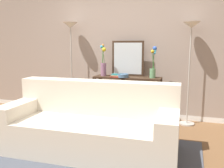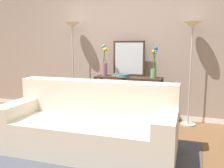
# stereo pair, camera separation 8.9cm
# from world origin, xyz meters

# --- Properties ---
(ground_plane) EXTENTS (16.00, 16.00, 0.02)m
(ground_plane) POSITION_xyz_m (0.00, 0.00, -0.01)
(ground_plane) COLOR brown
(back_wall) EXTENTS (12.00, 0.15, 2.65)m
(back_wall) POSITION_xyz_m (0.00, 1.91, 1.32)
(back_wall) COLOR white
(back_wall) RESTS_ON ground
(area_rug) EXTENTS (2.76, 1.71, 0.01)m
(area_rug) POSITION_xyz_m (0.12, -0.04, 0.01)
(area_rug) COLOR #474C56
(area_rug) RESTS_ON ground
(couch) EXTENTS (2.23, 0.98, 0.88)m
(couch) POSITION_xyz_m (0.12, 0.12, 0.31)
(couch) COLOR beige
(couch) RESTS_ON ground
(console_table) EXTENTS (1.21, 0.34, 0.79)m
(console_table) POSITION_xyz_m (0.22, 1.55, 0.54)
(console_table) COLOR #382619
(console_table) RESTS_ON ground
(floor_lamp_left) EXTENTS (0.28, 0.28, 1.78)m
(floor_lamp_left) POSITION_xyz_m (-0.92, 1.61, 1.40)
(floor_lamp_left) COLOR #B7B2A8
(floor_lamp_left) RESTS_ON ground
(floor_lamp_right) EXTENTS (0.28, 0.28, 1.73)m
(floor_lamp_right) POSITION_xyz_m (1.28, 1.61, 1.36)
(floor_lamp_right) COLOR #B7B2A8
(floor_lamp_right) RESTS_ON ground
(wall_mirror) EXTENTS (0.59, 0.02, 0.64)m
(wall_mirror) POSITION_xyz_m (0.19, 1.69, 1.11)
(wall_mirror) COLOR #382619
(wall_mirror) RESTS_ON console_table
(vase_tall_flowers) EXTENTS (0.12, 0.12, 0.58)m
(vase_tall_flowers) POSITION_xyz_m (-0.23, 1.54, 0.99)
(vase_tall_flowers) COLOR gray
(vase_tall_flowers) RESTS_ON console_table
(vase_short_flowers) EXTENTS (0.11, 0.13, 0.54)m
(vase_short_flowers) POSITION_xyz_m (0.68, 1.55, 1.00)
(vase_short_flowers) COLOR #669E6B
(vase_short_flowers) RESTS_ON console_table
(fruit_bowl) EXTENTS (0.19, 0.19, 0.06)m
(fruit_bowl) POSITION_xyz_m (0.18, 1.45, 0.82)
(fruit_bowl) COLOR #4C7093
(fruit_bowl) RESTS_ON console_table
(book_stack) EXTENTS (0.21, 0.16, 0.05)m
(book_stack) POSITION_xyz_m (0.05, 1.45, 0.82)
(book_stack) COLOR #BC3328
(book_stack) RESTS_ON console_table
(book_row_under_console) EXTENTS (0.35, 0.18, 0.11)m
(book_row_under_console) POSITION_xyz_m (-0.09, 1.55, 0.05)
(book_row_under_console) COLOR #2D2D33
(book_row_under_console) RESTS_ON ground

